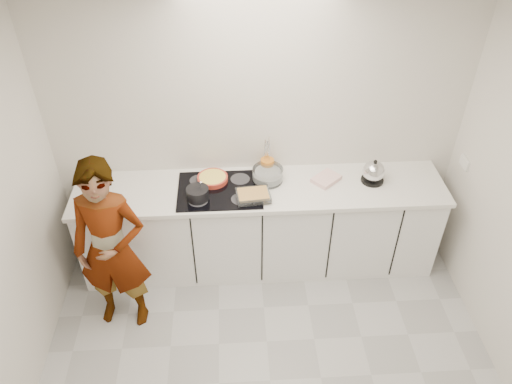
{
  "coord_description": "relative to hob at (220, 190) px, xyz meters",
  "views": [
    {
      "loc": [
        -0.23,
        -2.11,
        3.58
      ],
      "look_at": [
        -0.05,
        1.05,
        1.05
      ],
      "focal_mm": 35.0,
      "sensor_mm": 36.0,
      "label": 1
    }
  ],
  "objects": [
    {
      "name": "cook",
      "position": [
        -0.85,
        -0.55,
        -0.11
      ],
      "size": [
        0.63,
        0.44,
        1.62
      ],
      "primitive_type": "imported",
      "rotation": [
        0.0,
        0.0,
        -0.1
      ],
      "color": "white",
      "rests_on": "floor"
    },
    {
      "name": "kettle",
      "position": [
        1.34,
        0.06,
        0.09
      ],
      "size": [
        0.24,
        0.24,
        0.23
      ],
      "color": "black",
      "rests_on": "countertop"
    },
    {
      "name": "base_cabinets",
      "position": [
        0.35,
        0.02,
        -0.48
      ],
      "size": [
        3.2,
        0.58,
        0.87
      ],
      "primitive_type": "cube",
      "color": "white",
      "rests_on": "floor"
    },
    {
      "name": "tea_towel",
      "position": [
        0.94,
        0.09,
        0.01
      ],
      "size": [
        0.29,
        0.29,
        0.04
      ],
      "primitive_type": "cube",
      "rotation": [
        0.0,
        0.0,
        0.73
      ],
      "color": "white",
      "rests_on": "countertop"
    },
    {
      "name": "tart_dish",
      "position": [
        -0.06,
        0.13,
        0.03
      ],
      "size": [
        0.35,
        0.35,
        0.04
      ],
      "color": "#BE3726",
      "rests_on": "hob"
    },
    {
      "name": "wall_back",
      "position": [
        0.35,
        0.34,
        0.38
      ],
      "size": [
        3.6,
        0.0,
        2.6
      ],
      "primitive_type": "cube",
      "color": "silver",
      "rests_on": "ground"
    },
    {
      "name": "hob",
      "position": [
        0.0,
        0.0,
        0.0
      ],
      "size": [
        0.72,
        0.54,
        0.01
      ],
      "primitive_type": "cube",
      "color": "black",
      "rests_on": "countertop"
    },
    {
      "name": "mixing_bowl",
      "position": [
        0.42,
        0.12,
        0.05
      ],
      "size": [
        0.29,
        0.29,
        0.12
      ],
      "color": "silver",
      "rests_on": "countertop"
    },
    {
      "name": "ceiling",
      "position": [
        0.35,
        -1.26,
        1.68
      ],
      "size": [
        3.6,
        3.2,
        0.0
      ],
      "primitive_type": "cube",
      "color": "white",
      "rests_on": "wall_back"
    },
    {
      "name": "countertop",
      "position": [
        0.35,
        0.02,
        -0.03
      ],
      "size": [
        3.24,
        0.64,
        0.04
      ],
      "primitive_type": "cube",
      "color": "white",
      "rests_on": "base_cabinets"
    },
    {
      "name": "saucepan",
      "position": [
        -0.18,
        -0.11,
        0.06
      ],
      "size": [
        0.23,
        0.23,
        0.18
      ],
      "color": "black",
      "rests_on": "hob"
    },
    {
      "name": "floor",
      "position": [
        0.35,
        -1.26,
        -0.92
      ],
      "size": [
        3.6,
        3.2,
        0.0
      ],
      "primitive_type": "cube",
      "color": "#B4B4B4",
      "rests_on": "ground"
    },
    {
      "name": "baking_dish",
      "position": [
        0.28,
        -0.13,
        0.04
      ],
      "size": [
        0.3,
        0.23,
        0.05
      ],
      "color": "silver",
      "rests_on": "hob"
    },
    {
      "name": "utensil_crock",
      "position": [
        0.43,
        0.23,
        0.07
      ],
      "size": [
        0.14,
        0.14,
        0.15
      ],
      "primitive_type": "cylinder",
      "rotation": [
        0.0,
        0.0,
        0.2
      ],
      "color": "orange",
      "rests_on": "countertop"
    }
  ]
}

